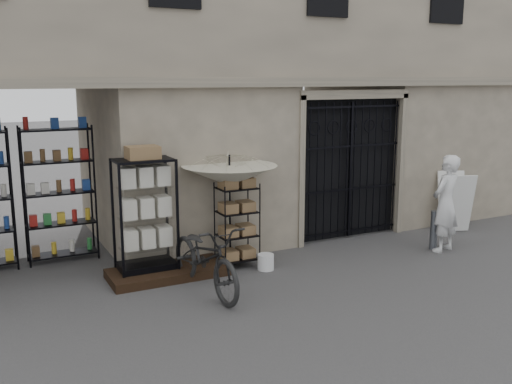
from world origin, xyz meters
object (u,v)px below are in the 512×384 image
display_cabinet (146,220)px  shopkeeper (442,251)px  white_bucket (266,262)px  wire_rack (237,226)px  steel_bollard (434,230)px  easel_sign (455,202)px  bicycle (206,291)px  market_umbrella (230,170)px

display_cabinet → shopkeeper: display_cabinet is taller
display_cabinet → white_bucket: display_cabinet is taller
wire_rack → shopkeeper: wire_rack is taller
display_cabinet → shopkeeper: bearing=-21.3°
steel_bollard → easel_sign: easel_sign is taller
white_bucket → steel_bollard: (3.52, -0.41, 0.25)m
shopkeeper → bicycle: bearing=-19.0°
easel_sign → white_bucket: bearing=-152.7°
white_bucket → shopkeeper: bearing=-9.0°
easel_sign → shopkeeper: bearing=-120.3°
display_cabinet → steel_bollard: size_ratio=2.62×
steel_bollard → easel_sign: (1.40, 0.83, 0.27)m
bicycle → wire_rack: bearing=38.3°
shopkeeper → easel_sign: bearing=-160.9°
display_cabinet → wire_rack: size_ratio=1.34×
display_cabinet → shopkeeper: 5.79m
wire_rack → market_umbrella: (-0.07, 0.14, 0.99)m
steel_bollard → market_umbrella: bearing=166.4°
display_cabinet → easel_sign: display_cabinet is taller
bicycle → shopkeeper: size_ratio=1.14×
bicycle → steel_bollard: size_ratio=2.78×
steel_bollard → easel_sign: 1.65m
bicycle → easel_sign: 6.35m
market_umbrella → shopkeeper: size_ratio=1.27×
bicycle → shopkeeper: 4.95m
display_cabinet → market_umbrella: market_umbrella is taller
market_umbrella → wire_rack: bearing=-62.5°
white_bucket → easel_sign: (4.92, 0.42, 0.52)m
white_bucket → steel_bollard: bearing=-6.7°
market_umbrella → easel_sign: bearing=-1.3°
display_cabinet → bicycle: (0.63, -1.07, -0.99)m
shopkeeper → display_cabinet: bearing=-29.8°
wire_rack → easel_sign: 5.28m
white_bucket → steel_bollard: steel_bollard is taller
market_umbrella → easel_sign: (5.36, -0.13, -1.07)m
display_cabinet → wire_rack: (1.60, -0.18, -0.25)m
market_umbrella → white_bucket: bearing=-51.2°
display_cabinet → steel_bollard: display_cabinet is taller
white_bucket → shopkeeper: (3.62, -0.57, -0.14)m
wire_rack → steel_bollard: 3.98m
market_umbrella → steel_bollard: 4.29m
white_bucket → bicycle: size_ratio=0.13×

